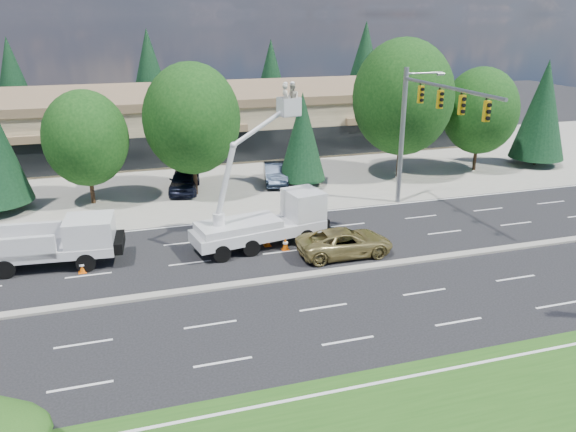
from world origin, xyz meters
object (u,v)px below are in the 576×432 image
object	(u,v)px
signal_mast	(421,119)
minivan	(345,242)
bucket_truck	(270,212)
utility_pickup	(60,247)

from	to	relation	value
signal_mast	minivan	xyz separation A→B (m)	(-6.94, -5.16, -5.34)
bucket_truck	utility_pickup	bearing A→B (deg)	167.41
signal_mast	utility_pickup	xyz separation A→B (m)	(-21.36, -2.14, -5.04)
bucket_truck	signal_mast	bearing A→B (deg)	3.41
utility_pickup	bucket_truck	bearing A→B (deg)	2.84
signal_mast	utility_pickup	world-z (taller)	signal_mast
utility_pickup	signal_mast	bearing A→B (deg)	10.73
bucket_truck	minivan	world-z (taller)	bucket_truck
bucket_truck	minivan	distance (m)	4.47
utility_pickup	minivan	bearing A→B (deg)	-6.81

